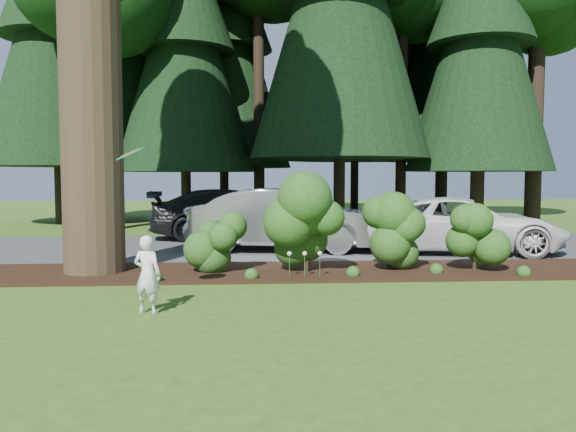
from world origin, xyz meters
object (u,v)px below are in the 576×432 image
object	(u,v)px
car_white_suv	(462,225)
car_dark_suv	(235,214)
car_silver_wagon	(284,220)
frisbee	(131,153)
child	(147,274)

from	to	relation	value
car_white_suv	car_dark_suv	bearing A→B (deg)	69.27
car_silver_wagon	frisbee	xyz separation A→B (m)	(-2.66, -6.45, 1.51)
car_white_suv	frisbee	size ratio (longest dim) A/B	10.74
child	car_white_suv	bearing A→B (deg)	-120.60
car_dark_suv	child	size ratio (longest dim) A/B	4.70
car_silver_wagon	car_white_suv	distance (m)	4.72
child	frisbee	xyz separation A→B (m)	(-0.25, 0.27, 1.79)
car_silver_wagon	child	size ratio (longest dim) A/B	4.36
car_silver_wagon	frisbee	size ratio (longest dim) A/B	10.45
child	frisbee	size ratio (longest dim) A/B	2.39
car_white_suv	child	bearing A→B (deg)	142.30
car_white_suv	car_dark_suv	xyz separation A→B (m)	(-6.09, 3.85, 0.07)
child	frisbee	world-z (taller)	frisbee
car_white_suv	child	size ratio (longest dim) A/B	4.49
frisbee	car_silver_wagon	bearing A→B (deg)	67.59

